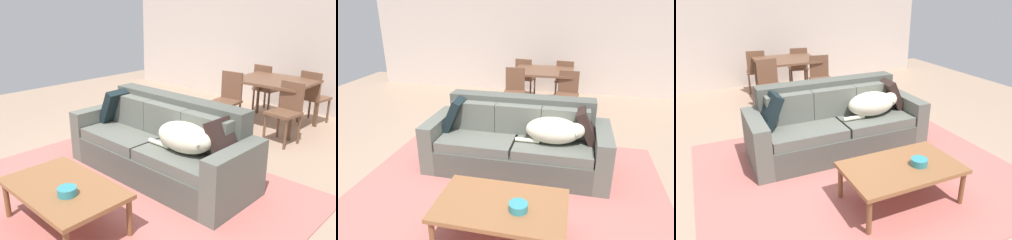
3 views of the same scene
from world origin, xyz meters
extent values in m
plane|color=tan|center=(0.00, 0.00, 0.00)|extent=(10.00, 10.00, 0.00)
cube|color=beige|center=(0.00, 4.00, 1.35)|extent=(8.00, 0.12, 2.70)
cube|color=#B8665E|center=(0.26, -0.38, 0.01)|extent=(3.57, 3.09, 0.01)
cube|color=#4D4F48|center=(0.26, 0.23, 0.17)|extent=(1.90, 0.88, 0.34)
cube|color=#5D6158|center=(-0.22, 0.23, 0.40)|extent=(0.92, 0.84, 0.13)
cube|color=#5D6158|center=(0.73, 0.23, 0.40)|extent=(0.92, 0.84, 0.13)
cube|color=#4D4F48|center=(0.26, 0.55, 0.68)|extent=(1.90, 0.24, 0.44)
cube|color=#5D6158|center=(-0.33, 0.36, 0.65)|extent=(0.58, 0.16, 0.37)
cube|color=#5D6158|center=(0.26, 0.36, 0.65)|extent=(0.58, 0.16, 0.37)
cube|color=#5D6158|center=(0.85, 0.36, 0.65)|extent=(0.58, 0.16, 0.37)
cube|color=#5D6158|center=(-0.79, 0.23, 0.32)|extent=(0.19, 0.88, 0.64)
cube|color=#5D6158|center=(1.30, 0.23, 0.32)|extent=(0.19, 0.88, 0.64)
ellipsoid|color=beige|center=(0.71, 0.16, 0.62)|extent=(0.65, 0.37, 0.31)
sphere|color=beige|center=(0.99, 0.14, 0.65)|extent=(0.18, 0.18, 0.18)
cone|color=#ADA893|center=(0.99, 0.06, 0.64)|extent=(0.08, 0.10, 0.08)
cylinder|color=beige|center=(0.42, 0.09, 0.49)|extent=(0.29, 0.05, 0.05)
cube|color=black|center=(-0.59, 0.34, 0.67)|extent=(0.30, 0.46, 0.45)
cube|color=black|center=(1.11, 0.34, 0.66)|extent=(0.29, 0.43, 0.43)
cube|color=#8F5B37|center=(0.38, -1.06, 0.39)|extent=(1.15, 0.70, 0.04)
cylinder|color=brown|center=(-0.15, -1.36, 0.18)|extent=(0.05, 0.05, 0.37)
cylinder|color=brown|center=(0.90, -1.36, 0.18)|extent=(0.05, 0.05, 0.37)
cylinder|color=brown|center=(-0.15, -0.76, 0.18)|extent=(0.05, 0.05, 0.37)
cylinder|color=brown|center=(0.90, -0.76, 0.18)|extent=(0.05, 0.05, 0.37)
cylinder|color=teal|center=(0.54, -1.11, 0.44)|extent=(0.16, 0.16, 0.07)
cube|color=brown|center=(0.30, 2.81, 0.75)|extent=(1.15, 0.98, 0.04)
cylinder|color=brown|center=(-0.22, 2.36, 0.36)|extent=(0.05, 0.05, 0.73)
cylinder|color=brown|center=(0.83, 2.36, 0.36)|extent=(0.05, 0.05, 0.73)
cylinder|color=brown|center=(-0.22, 3.25, 0.36)|extent=(0.05, 0.05, 0.73)
cylinder|color=brown|center=(0.83, 3.25, 0.36)|extent=(0.05, 0.05, 0.73)
cube|color=brown|center=(-0.16, 2.14, 0.44)|extent=(0.43, 0.43, 0.04)
cube|color=brown|center=(-0.18, 2.32, 0.68)|extent=(0.36, 0.07, 0.43)
cylinder|color=brown|center=(-0.32, 1.96, 0.21)|extent=(0.04, 0.04, 0.42)
cylinder|color=brown|center=(0.02, 1.99, 0.21)|extent=(0.04, 0.04, 0.42)
cylinder|color=brown|center=(-0.35, 2.30, 0.21)|extent=(0.04, 0.04, 0.42)
cylinder|color=brown|center=(-0.01, 2.33, 0.21)|extent=(0.04, 0.04, 0.42)
cube|color=brown|center=(0.80, 2.18, 0.45)|extent=(0.44, 0.44, 0.04)
cube|color=brown|center=(0.82, 2.36, 0.67)|extent=(0.36, 0.08, 0.41)
cylinder|color=brown|center=(0.61, 2.03, 0.21)|extent=(0.04, 0.04, 0.43)
cylinder|color=brown|center=(0.94, 1.99, 0.21)|extent=(0.04, 0.04, 0.43)
cylinder|color=brown|center=(0.65, 2.37, 0.21)|extent=(0.04, 0.04, 0.43)
cylinder|color=brown|center=(0.98, 2.33, 0.21)|extent=(0.04, 0.04, 0.43)
cube|color=brown|center=(-0.17, 3.47, 0.43)|extent=(0.45, 0.45, 0.04)
cube|color=brown|center=(-0.19, 3.29, 0.66)|extent=(0.36, 0.08, 0.43)
cylinder|color=brown|center=(0.03, 3.62, 0.20)|extent=(0.04, 0.04, 0.41)
cylinder|color=brown|center=(-0.31, 3.66, 0.20)|extent=(0.04, 0.04, 0.41)
cylinder|color=brown|center=(-0.02, 3.28, 0.20)|extent=(0.04, 0.04, 0.41)
cylinder|color=brown|center=(-0.36, 3.32, 0.20)|extent=(0.04, 0.04, 0.41)
cube|color=brown|center=(0.73, 3.43, 0.43)|extent=(0.46, 0.46, 0.04)
cube|color=brown|center=(0.70, 3.25, 0.66)|extent=(0.36, 0.09, 0.44)
cylinder|color=brown|center=(0.92, 3.57, 0.20)|extent=(0.04, 0.04, 0.41)
cylinder|color=brown|center=(0.58, 3.62, 0.20)|extent=(0.04, 0.04, 0.41)
cylinder|color=brown|center=(0.87, 3.23, 0.20)|extent=(0.04, 0.04, 0.41)
cylinder|color=brown|center=(0.53, 3.28, 0.20)|extent=(0.04, 0.04, 0.41)
camera|label=1|loc=(3.01, -2.48, 1.94)|focal=38.88mm
camera|label=2|loc=(0.91, -3.19, 2.06)|focal=32.54mm
camera|label=3|loc=(-1.29, -3.32, 2.01)|focal=34.45mm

